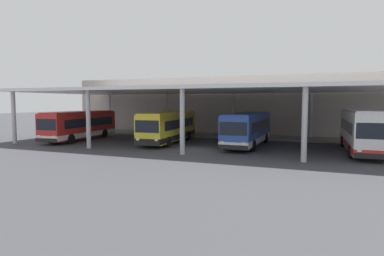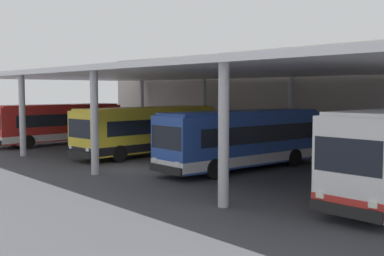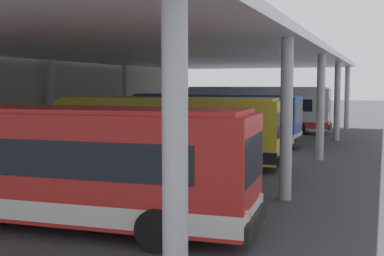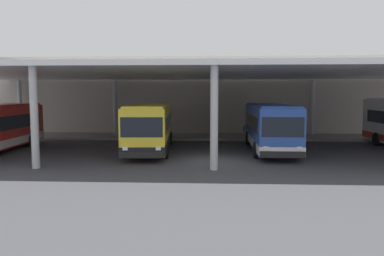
{
  "view_description": "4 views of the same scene",
  "coord_description": "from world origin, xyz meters",
  "px_view_note": "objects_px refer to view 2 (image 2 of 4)",
  "views": [
    {
      "loc": [
        10.2,
        -26.24,
        4.21
      ],
      "look_at": [
        -1.18,
        2.61,
        1.71
      ],
      "focal_mm": 30.31,
      "sensor_mm": 36.0,
      "label": 1
    },
    {
      "loc": [
        21.7,
        -14.9,
        4.25
      ],
      "look_at": [
        0.26,
        3.84,
        2.07
      ],
      "focal_mm": 45.44,
      "sensor_mm": 36.0,
      "label": 2
    },
    {
      "loc": [
        -25.48,
        -5.46,
        3.77
      ],
      "look_at": [
        -0.12,
        4.28,
        1.4
      ],
      "focal_mm": 46.95,
      "sensor_mm": 36.0,
      "label": 3
    },
    {
      "loc": [
        -0.19,
        -20.86,
        3.77
      ],
      "look_at": [
        -1.49,
        4.89,
        1.48
      ],
      "focal_mm": 34.26,
      "sensor_mm": 36.0,
      "label": 4
    }
  ],
  "objects_px": {
    "bus_nearest_bay": "(58,123)",
    "trash_bin": "(277,142)",
    "bus_middle_bay": "(243,139)",
    "bus_second_bay": "(148,130)",
    "bench_waiting": "(319,146)"
  },
  "relations": [
    {
      "from": "bus_nearest_bay",
      "to": "bus_second_bay",
      "type": "bearing_deg",
      "value": 7.66
    },
    {
      "from": "bus_nearest_bay",
      "to": "bus_middle_bay",
      "type": "bearing_deg",
      "value": 5.68
    },
    {
      "from": "bus_nearest_bay",
      "to": "bench_waiting",
      "type": "xyz_separation_m",
      "value": [
        18.13,
        9.28,
        -0.99
      ]
    },
    {
      "from": "bus_nearest_bay",
      "to": "trash_bin",
      "type": "relative_size",
      "value": 10.9
    },
    {
      "from": "bus_nearest_bay",
      "to": "bench_waiting",
      "type": "height_order",
      "value": "bus_nearest_bay"
    },
    {
      "from": "bench_waiting",
      "to": "trash_bin",
      "type": "relative_size",
      "value": 1.84
    },
    {
      "from": "bus_second_bay",
      "to": "bus_middle_bay",
      "type": "height_order",
      "value": "same"
    },
    {
      "from": "bus_middle_bay",
      "to": "bus_second_bay",
      "type": "bearing_deg",
      "value": -176.8
    },
    {
      "from": "bus_second_bay",
      "to": "trash_bin",
      "type": "xyz_separation_m",
      "value": [
        4.52,
        7.87,
        -0.98
      ]
    },
    {
      "from": "bus_nearest_bay",
      "to": "bench_waiting",
      "type": "bearing_deg",
      "value": 27.11
    },
    {
      "from": "bus_second_bay",
      "to": "bench_waiting",
      "type": "distance_m",
      "value": 11.24
    },
    {
      "from": "bench_waiting",
      "to": "trash_bin",
      "type": "distance_m",
      "value": 3.4
    },
    {
      "from": "bus_nearest_bay",
      "to": "bench_waiting",
      "type": "relative_size",
      "value": 5.93
    },
    {
      "from": "bench_waiting",
      "to": "trash_bin",
      "type": "height_order",
      "value": "trash_bin"
    },
    {
      "from": "trash_bin",
      "to": "bus_second_bay",
      "type": "bearing_deg",
      "value": -119.88
    }
  ]
}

